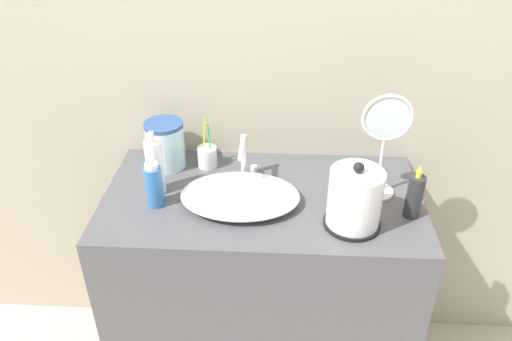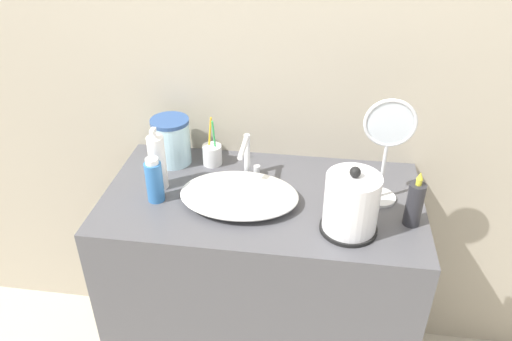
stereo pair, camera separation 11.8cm
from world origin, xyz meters
name	(u,v)px [view 2 (the right image)]	position (x,y,z in m)	size (l,w,h in m)	color
wall_back	(274,54)	(0.00, 0.60, 1.30)	(6.00, 0.04, 2.60)	#ADA38E
vanity_counter	(261,292)	(0.00, 0.29, 0.46)	(1.08, 0.58, 0.91)	#4C4C51
sink_basin	(239,195)	(-0.07, 0.24, 0.94)	(0.39, 0.28, 0.06)	white
faucet	(248,155)	(-0.07, 0.39, 1.01)	(0.06, 0.16, 0.16)	silver
electric_kettle	(351,206)	(0.29, 0.15, 1.00)	(0.18, 0.18, 0.23)	black
toothbrush_cup	(212,154)	(-0.21, 0.47, 0.95)	(0.07, 0.07, 0.18)	silver
lotion_bottle	(158,162)	(-0.36, 0.30, 1.01)	(0.06, 0.06, 0.23)	white
shampoo_bottle	(154,181)	(-0.35, 0.22, 0.99)	(0.06, 0.06, 0.16)	#3370B7
mouthwash_bottle	(415,204)	(0.48, 0.20, 0.99)	(0.05, 0.05, 0.19)	#28282D
vanity_mirror	(387,144)	(0.39, 0.33, 1.12)	(0.16, 0.11, 0.36)	silver
water_pitcher	(171,141)	(-0.36, 0.47, 1.00)	(0.14, 0.14, 0.18)	#B2DBEA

